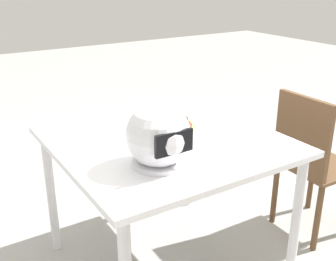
{
  "coord_description": "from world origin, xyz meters",
  "views": [
    {
      "loc": [
        1.01,
        1.61,
        1.55
      ],
      "look_at": [
        -0.04,
        -0.04,
        0.79
      ],
      "focal_mm": 44.22,
      "sensor_mm": 36.0,
      "label": 1
    }
  ],
  "objects_px": {
    "dining_table": "(166,153)",
    "chair_side": "(310,158)",
    "motorcycle_helmet": "(158,136)",
    "pizza": "(170,126)"
  },
  "relations": [
    {
      "from": "dining_table",
      "to": "chair_side",
      "type": "relative_size",
      "value": 1.18
    },
    {
      "from": "pizza",
      "to": "motorcycle_helmet",
      "type": "height_order",
      "value": "motorcycle_helmet"
    },
    {
      "from": "dining_table",
      "to": "chair_side",
      "type": "height_order",
      "value": "chair_side"
    },
    {
      "from": "dining_table",
      "to": "motorcycle_helmet",
      "type": "height_order",
      "value": "motorcycle_helmet"
    },
    {
      "from": "pizza",
      "to": "dining_table",
      "type": "bearing_deg",
      "value": 45.81
    },
    {
      "from": "motorcycle_helmet",
      "to": "chair_side",
      "type": "height_order",
      "value": "motorcycle_helmet"
    },
    {
      "from": "chair_side",
      "to": "motorcycle_helmet",
      "type": "bearing_deg",
      "value": 2.98
    },
    {
      "from": "dining_table",
      "to": "chair_side",
      "type": "bearing_deg",
      "value": 168.3
    },
    {
      "from": "pizza",
      "to": "motorcycle_helmet",
      "type": "distance_m",
      "value": 0.43
    },
    {
      "from": "chair_side",
      "to": "pizza",
      "type": "bearing_deg",
      "value": -17.88
    }
  ]
}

